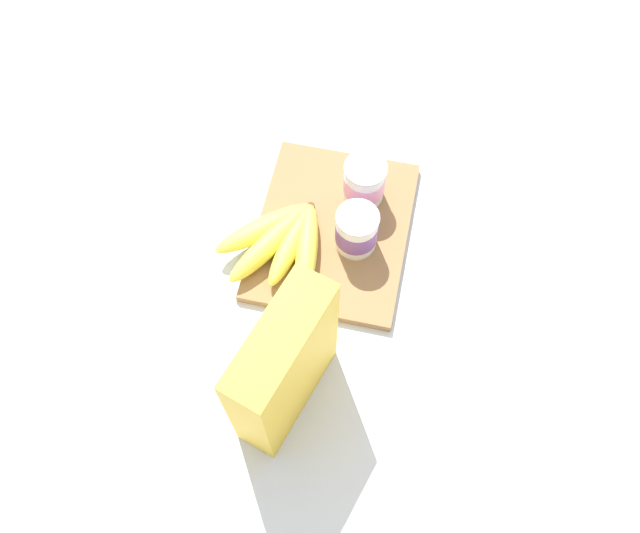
{
  "coord_description": "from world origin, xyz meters",
  "views": [
    {
      "loc": [
        0.55,
        0.1,
        0.98
      ],
      "look_at": [
        0.1,
        0.0,
        0.07
      ],
      "focal_mm": 37.34,
      "sensor_mm": 36.0,
      "label": 1
    }
  ],
  "objects_px": {
    "cutting_board": "(333,230)",
    "banana_bunch": "(282,241)",
    "cereal_box": "(284,368)",
    "yogurt_cup_front": "(364,182)",
    "yogurt_cup_back": "(357,230)"
  },
  "relations": [
    {
      "from": "yogurt_cup_front",
      "to": "banana_bunch",
      "type": "distance_m",
      "value": 0.17
    },
    {
      "from": "cutting_board",
      "to": "banana_bunch",
      "type": "distance_m",
      "value": 0.09
    },
    {
      "from": "yogurt_cup_back",
      "to": "banana_bunch",
      "type": "relative_size",
      "value": 0.43
    },
    {
      "from": "cereal_box",
      "to": "yogurt_cup_front",
      "type": "relative_size",
      "value": 2.99
    },
    {
      "from": "yogurt_cup_front",
      "to": "cereal_box",
      "type": "bearing_deg",
      "value": -7.31
    },
    {
      "from": "yogurt_cup_front",
      "to": "banana_bunch",
      "type": "relative_size",
      "value": 0.44
    },
    {
      "from": "yogurt_cup_front",
      "to": "yogurt_cup_back",
      "type": "relative_size",
      "value": 1.01
    },
    {
      "from": "cutting_board",
      "to": "cereal_box",
      "type": "relative_size",
      "value": 1.28
    },
    {
      "from": "cutting_board",
      "to": "yogurt_cup_back",
      "type": "distance_m",
      "value": 0.07
    },
    {
      "from": "cutting_board",
      "to": "cereal_box",
      "type": "distance_m",
      "value": 0.31
    },
    {
      "from": "cereal_box",
      "to": "banana_bunch",
      "type": "bearing_deg",
      "value": -147.16
    },
    {
      "from": "yogurt_cup_back",
      "to": "banana_bunch",
      "type": "xyz_separation_m",
      "value": [
        0.03,
        -0.12,
        -0.02
      ]
    },
    {
      "from": "cutting_board",
      "to": "banana_bunch",
      "type": "xyz_separation_m",
      "value": [
        0.05,
        -0.07,
        0.03
      ]
    },
    {
      "from": "cutting_board",
      "to": "banana_bunch",
      "type": "bearing_deg",
      "value": -54.65
    },
    {
      "from": "cutting_board",
      "to": "banana_bunch",
      "type": "height_order",
      "value": "banana_bunch"
    }
  ]
}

